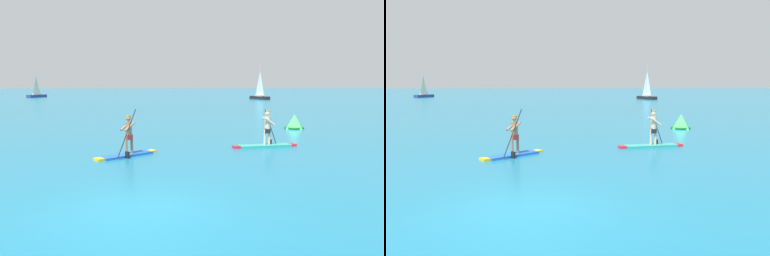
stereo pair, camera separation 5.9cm
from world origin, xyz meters
The scene contains 6 objects.
ground centered at (0.00, 0.00, 0.00)m, with size 440.00×440.00×0.00m, color #196B8C.
paddleboarder_mid_center centered at (-0.64, 6.57, 0.41)m, with size 2.51×2.01×2.00m.
paddleboarder_far_right centered at (5.73, 8.06, 0.37)m, with size 3.14×0.98×1.77m.
race_marker_buoy centered at (9.89, 14.75, 0.40)m, with size 1.38×1.38×0.93m.
sailboat_left_horizon centered at (-23.64, 73.26, 0.74)m, with size 3.26×4.64×5.50m.
sailboat_right_horizon centered at (21.07, 58.59, 0.85)m, with size 2.73×5.05×6.38m.
Camera 2 is at (0.34, -8.41, 2.98)m, focal length 34.06 mm.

